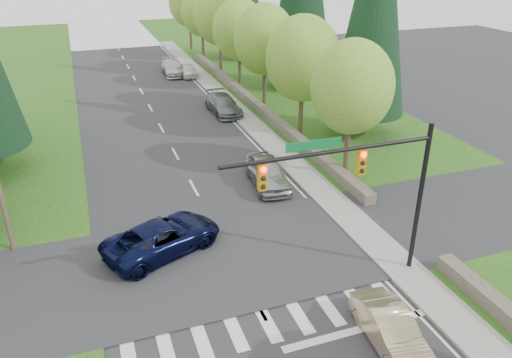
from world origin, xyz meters
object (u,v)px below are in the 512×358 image
parked_car_d (188,70)px  suv_navy (163,237)px  parked_car_c (221,104)px  parked_car_a (267,172)px  sedan_champagne (391,329)px  parked_car_e (173,68)px  parked_car_b (223,104)px

parked_car_d → suv_navy: bearing=-102.4°
parked_car_c → suv_navy: bearing=-110.6°
parked_car_d → parked_car_a: bearing=-90.5°
sedan_champagne → parked_car_e: (0.45, 42.19, 0.08)m
suv_navy → parked_car_a: 8.64m
sedan_champagne → parked_car_c: bearing=90.9°
parked_car_b → parked_car_a: bearing=-97.3°
sedan_champagne → suv_navy: (-6.60, 8.67, 0.11)m
sedan_champagne → parked_car_a: (0.48, 13.62, 0.15)m
sedan_champagne → parked_car_d: bearing=92.0°
parked_car_c → parked_car_d: size_ratio=1.04×
parked_car_b → parked_car_c: 0.60m
parked_car_d → parked_car_e: bearing=138.3°
parked_car_b → suv_navy: bearing=-115.8°
parked_car_b → parked_car_e: (-1.40, 14.59, -0.00)m
sedan_champagne → suv_navy: size_ratio=0.73×
parked_car_b → parked_car_c: bearing=88.3°
parked_car_b → parked_car_d: parked_car_b is taller
parked_car_b → parked_car_e: size_ratio=1.00×
suv_navy → parked_car_c: 21.28m
parked_car_a → parked_car_d: parked_car_a is taller
sedan_champagne → parked_car_c: sedan_champagne is taller
parked_car_a → parked_car_b: bearing=90.4°
suv_navy → parked_car_d: (8.45, 32.17, -0.12)m
sedan_champagne → suv_navy: 10.89m
suv_navy → parked_car_e: size_ratio=1.08×
suv_navy → parked_car_a: parked_car_a is taller
parked_car_a → parked_car_e: size_ratio=0.93×
parked_car_c → parked_car_e: size_ratio=0.77×
parked_car_a → sedan_champagne: bearing=-86.0°
suv_navy → parked_car_b: suv_navy is taller
parked_car_a → parked_car_c: (1.37, 14.57, -0.16)m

